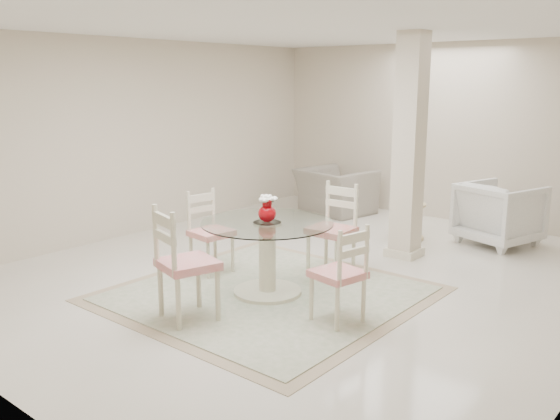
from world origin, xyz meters
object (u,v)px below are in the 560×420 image
Objects in this scene: dining_chair_south at (180,256)px; column at (409,148)px; dining_table at (267,258)px; dining_chair_north at (335,222)px; armchair_white at (499,214)px; dining_chair_west at (208,225)px; red_vase at (267,209)px; recliner_taupe at (335,191)px; side_table at (407,222)px; dining_chair_east at (343,267)px.

column is at bearing -84.08° from dining_chair_south.
dining_table is 1.18× the size of dining_chair_north.
dining_chair_west is at bearing 74.44° from armchair_white.
dining_table is at bearing 161.57° from red_vase.
dining_chair_west is (-1.01, 0.14, -0.36)m from red_vase.
red_vase reaches higher than dining_chair_west.
column is 2.71m from recliner_taupe.
side_table is (0.20, 3.88, -0.39)m from dining_chair_south.
red_vase is 0.24× the size of dining_chair_north.
dining_table is 4.81× the size of red_vase.
dining_chair_north is at bearing -105.10° from column.
red_vase is 0.27× the size of dining_chair_east.
recliner_taupe is at bearing 114.48° from dining_table.
column is 9.82× the size of red_vase.
dining_chair_west is at bearing -111.31° from side_table.
armchair_white is at bearing 61.56° from column.
column reaches higher than dining_chair_north.
dining_chair_east is at bearing 105.76° from armchair_white.
armchair_white is (0.11, 3.53, -0.12)m from dining_chair_east.
dining_table is 1.19× the size of recliner_taupe.
dining_table is 1.31× the size of dining_chair_east.
dining_chair_north is at bearing -131.61° from dining_chair_east.
dining_chair_north is (0.12, 1.01, -0.31)m from red_vase.
recliner_taupe reaches higher than side_table.
dining_table reaches higher than recliner_taupe.
recliner_taupe is at bearing 13.66° from armchair_white.
dining_chair_north reaches higher than armchair_white.
dining_chair_east is at bearing -7.84° from red_vase.
dining_chair_east is at bearing -55.10° from dining_chair_north.
dining_chair_west reaches higher than dining_chair_east.
dining_chair_east reaches higher than dining_table.
dining_table is 1.03m from dining_chair_east.
column is 3.26m from dining_chair_south.
armchair_white is at bearing -89.75° from dining_chair_south.
dining_chair_west is 2.06× the size of side_table.
recliner_taupe is (-1.63, 3.58, -0.54)m from red_vase.
dining_chair_east is 1.45m from dining_chair_north.
recliner_taupe is at bearing -55.92° from dining_chair_south.
dining_chair_east is 0.91× the size of recliner_taupe.
dining_table is 0.51m from red_vase.
dining_chair_south is (0.86, -1.15, 0.08)m from dining_chair_west.
red_vase is at bearing -89.21° from dining_chair_west.
armchair_white is 1.83× the size of side_table.
dining_table is 1.29× the size of dining_chair_west.
recliner_taupe is 2.75m from armchair_white.
column is 2.36m from dining_table.
dining_chair_south reaches higher than dining_chair_north.
dining_table is at bearing -91.15° from side_table.
dining_chair_west is at bearing 172.30° from red_vase.
side_table is at bearing 88.85° from dining_table.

